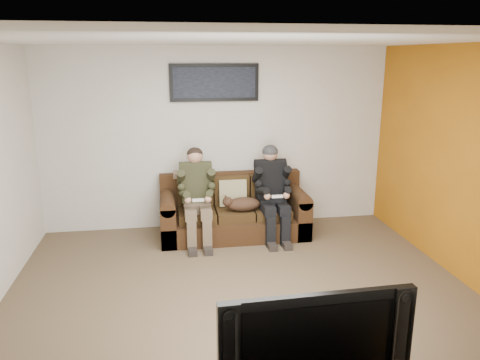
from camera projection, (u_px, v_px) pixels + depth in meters
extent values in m
plane|color=brown|center=(243.00, 296.00, 4.95)|extent=(5.00, 5.00, 0.00)
plane|color=silver|center=(243.00, 40.00, 4.28)|extent=(5.00, 5.00, 0.00)
plane|color=beige|center=(218.00, 139.00, 6.76)|extent=(5.00, 0.00, 5.00)
plane|color=beige|center=(313.00, 283.00, 2.47)|extent=(5.00, 0.00, 5.00)
plane|color=beige|center=(474.00, 168.00, 4.99)|extent=(0.00, 4.50, 4.50)
plane|color=#AA6111|center=(473.00, 168.00, 4.99)|extent=(0.00, 4.50, 4.50)
cube|color=#372010|center=(234.00, 226.00, 6.61)|extent=(2.03, 0.88, 0.28)
cube|color=#372010|center=(230.00, 191.00, 6.83)|extent=(2.03, 0.18, 0.55)
cube|color=#372010|center=(168.00, 220.00, 6.43)|extent=(0.20, 0.88, 0.55)
cube|color=#372010|center=(297.00, 213.00, 6.71)|extent=(0.20, 0.88, 0.55)
cylinder|color=#372010|center=(167.00, 201.00, 6.36)|extent=(0.20, 0.88, 0.20)
cylinder|color=#372010|center=(297.00, 195.00, 6.64)|extent=(0.20, 0.88, 0.20)
cube|color=#3B2711|center=(197.00, 215.00, 6.43)|extent=(0.50, 0.55, 0.13)
cube|color=#3B2711|center=(195.00, 191.00, 6.61)|extent=(0.50, 0.13, 0.41)
cube|color=#3B2711|center=(234.00, 213.00, 6.51)|extent=(0.50, 0.55, 0.13)
cube|color=#3B2711|center=(232.00, 189.00, 6.69)|extent=(0.50, 0.13, 0.41)
cube|color=#3B2711|center=(271.00, 211.00, 6.59)|extent=(0.50, 0.55, 0.13)
cube|color=#3B2711|center=(267.00, 188.00, 6.77)|extent=(0.50, 0.13, 0.41)
cube|color=tan|center=(233.00, 193.00, 6.60)|extent=(0.39, 0.19, 0.38)
cube|color=gray|center=(188.00, 174.00, 6.65)|extent=(0.42, 0.20, 0.07)
cube|color=brown|center=(197.00, 206.00, 6.37)|extent=(0.36, 0.30, 0.14)
cube|color=#2E2F1C|center=(196.00, 183.00, 6.39)|extent=(0.40, 0.30, 0.53)
cylinder|color=#2E2F1C|center=(195.00, 168.00, 6.35)|extent=(0.44, 0.18, 0.18)
sphere|color=tan|center=(195.00, 156.00, 6.33)|extent=(0.21, 0.21, 0.21)
cube|color=brown|center=(190.00, 212.00, 6.17)|extent=(0.15, 0.42, 0.13)
cube|color=brown|center=(205.00, 211.00, 6.20)|extent=(0.15, 0.42, 0.13)
cube|color=brown|center=(192.00, 236.00, 6.04)|extent=(0.12, 0.13, 0.41)
cube|color=brown|center=(207.00, 235.00, 6.07)|extent=(0.12, 0.13, 0.41)
cube|color=black|center=(192.00, 250.00, 6.01)|extent=(0.11, 0.26, 0.08)
cube|color=black|center=(208.00, 249.00, 6.04)|extent=(0.11, 0.26, 0.08)
cylinder|color=#2E2F1C|center=(181.00, 178.00, 6.27)|extent=(0.11, 0.30, 0.28)
cylinder|color=#2E2F1C|center=(211.00, 177.00, 6.33)|extent=(0.11, 0.30, 0.28)
cylinder|color=#2E2F1C|center=(184.00, 194.00, 6.10)|extent=(0.14, 0.32, 0.15)
cylinder|color=#2E2F1C|center=(210.00, 193.00, 6.15)|extent=(0.14, 0.32, 0.15)
sphere|color=tan|center=(188.00, 200.00, 6.01)|extent=(0.09, 0.09, 0.09)
sphere|color=tan|center=(208.00, 199.00, 6.05)|extent=(0.09, 0.09, 0.09)
cube|color=white|center=(198.00, 200.00, 6.01)|extent=(0.15, 0.04, 0.03)
ellipsoid|color=black|center=(195.00, 154.00, 6.34)|extent=(0.22, 0.22, 0.17)
cube|color=black|center=(271.00, 203.00, 6.53)|extent=(0.36, 0.30, 0.14)
cube|color=black|center=(270.00, 180.00, 6.55)|extent=(0.40, 0.30, 0.53)
cylinder|color=black|center=(270.00, 165.00, 6.51)|extent=(0.44, 0.18, 0.18)
sphere|color=tan|center=(270.00, 154.00, 6.49)|extent=(0.21, 0.21, 0.21)
cube|color=black|center=(267.00, 208.00, 6.33)|extent=(0.15, 0.42, 0.13)
cube|color=black|center=(282.00, 207.00, 6.36)|extent=(0.15, 0.42, 0.13)
cube|color=black|center=(270.00, 232.00, 6.20)|extent=(0.12, 0.13, 0.41)
cube|color=black|center=(285.00, 231.00, 6.23)|extent=(0.12, 0.13, 0.41)
cube|color=black|center=(272.00, 245.00, 6.17)|extent=(0.11, 0.26, 0.08)
cube|color=black|center=(286.00, 244.00, 6.20)|extent=(0.11, 0.26, 0.08)
cylinder|color=black|center=(257.00, 175.00, 6.42)|extent=(0.11, 0.30, 0.28)
cylinder|color=black|center=(286.00, 174.00, 6.49)|extent=(0.11, 0.30, 0.28)
cylinder|color=black|center=(263.00, 190.00, 6.26)|extent=(0.14, 0.32, 0.15)
cylinder|color=black|center=(287.00, 189.00, 6.31)|extent=(0.14, 0.32, 0.15)
sphere|color=tan|center=(267.00, 196.00, 6.16)|extent=(0.09, 0.09, 0.09)
sphere|color=tan|center=(286.00, 195.00, 6.20)|extent=(0.09, 0.09, 0.09)
cube|color=white|center=(277.00, 196.00, 6.17)|extent=(0.15, 0.04, 0.03)
ellipsoid|color=black|center=(270.00, 152.00, 6.48)|extent=(0.22, 0.22, 0.19)
ellipsoid|color=#4E301E|center=(243.00, 204.00, 6.38)|extent=(0.47, 0.26, 0.19)
sphere|color=#4E301E|center=(228.00, 202.00, 6.30)|extent=(0.14, 0.14, 0.14)
cone|color=#4E301E|center=(226.00, 198.00, 6.25)|extent=(0.04, 0.04, 0.04)
cone|color=#4E301E|center=(226.00, 196.00, 6.32)|extent=(0.04, 0.04, 0.04)
cylinder|color=#4E301E|center=(260.00, 205.00, 6.47)|extent=(0.26, 0.13, 0.08)
cube|color=black|center=(214.00, 83.00, 6.52)|extent=(1.25, 0.04, 0.52)
cube|color=black|center=(215.00, 83.00, 6.50)|extent=(1.15, 0.01, 0.42)
imported|color=black|center=(311.00, 335.00, 2.90)|extent=(1.21, 0.19, 0.69)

